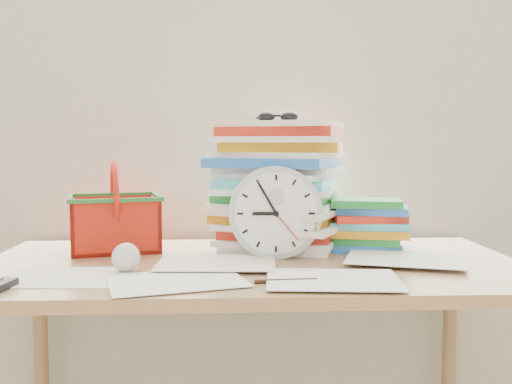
{
  "coord_description": "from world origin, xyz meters",
  "views": [
    {
      "loc": [
        -0.06,
        0.14,
        1.06
      ],
      "look_at": [
        0.01,
        1.6,
        0.93
      ],
      "focal_mm": 40.0,
      "sensor_mm": 36.0,
      "label": 1
    }
  ],
  "objects_px": {
    "basket": "(115,207)",
    "book_stack": "(368,224)",
    "paper_stack": "(280,185)",
    "clock": "(275,212)",
    "desk": "(252,290)"
  },
  "relations": [
    {
      "from": "book_stack",
      "to": "basket",
      "type": "distance_m",
      "value": 0.73
    },
    {
      "from": "paper_stack",
      "to": "book_stack",
      "type": "relative_size",
      "value": 1.47
    },
    {
      "from": "book_stack",
      "to": "clock",
      "type": "bearing_deg",
      "value": -157.53
    },
    {
      "from": "basket",
      "to": "book_stack",
      "type": "bearing_deg",
      "value": -15.55
    },
    {
      "from": "paper_stack",
      "to": "clock",
      "type": "xyz_separation_m",
      "value": [
        -0.03,
        -0.16,
        -0.06
      ]
    },
    {
      "from": "paper_stack",
      "to": "desk",
      "type": "bearing_deg",
      "value": -114.21
    },
    {
      "from": "clock",
      "to": "basket",
      "type": "xyz_separation_m",
      "value": [
        -0.45,
        0.13,
        0.0
      ]
    },
    {
      "from": "clock",
      "to": "basket",
      "type": "relative_size",
      "value": 0.98
    },
    {
      "from": "clock",
      "to": "book_stack",
      "type": "distance_m",
      "value": 0.31
    },
    {
      "from": "desk",
      "to": "paper_stack",
      "type": "relative_size",
      "value": 3.79
    },
    {
      "from": "desk",
      "to": "basket",
      "type": "bearing_deg",
      "value": 155.53
    },
    {
      "from": "paper_stack",
      "to": "book_stack",
      "type": "xyz_separation_m",
      "value": [
        0.25,
        -0.04,
        -0.11
      ]
    },
    {
      "from": "basket",
      "to": "desk",
      "type": "bearing_deg",
      "value": -38.89
    },
    {
      "from": "paper_stack",
      "to": "clock",
      "type": "relative_size",
      "value": 1.49
    },
    {
      "from": "desk",
      "to": "clock",
      "type": "bearing_deg",
      "value": 35.73
    }
  ]
}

